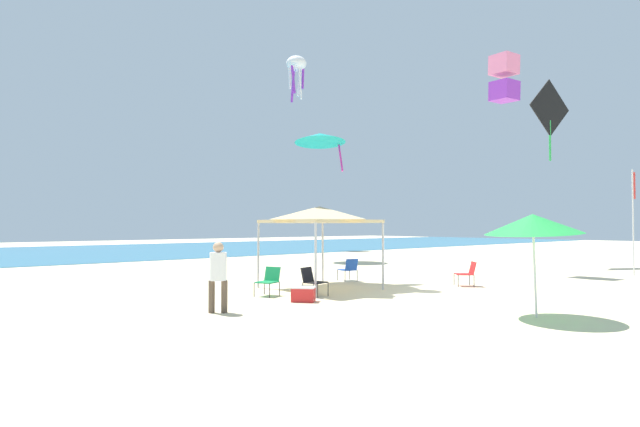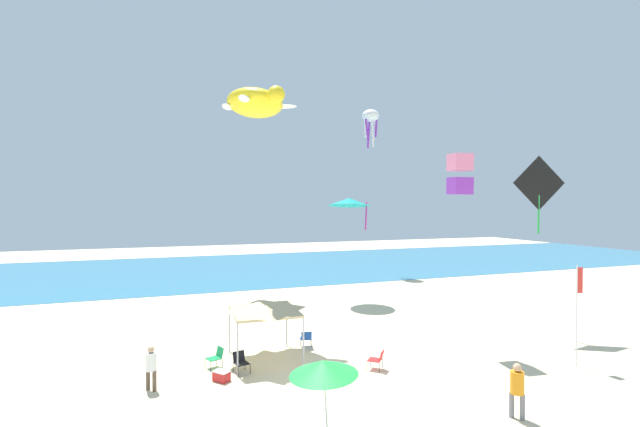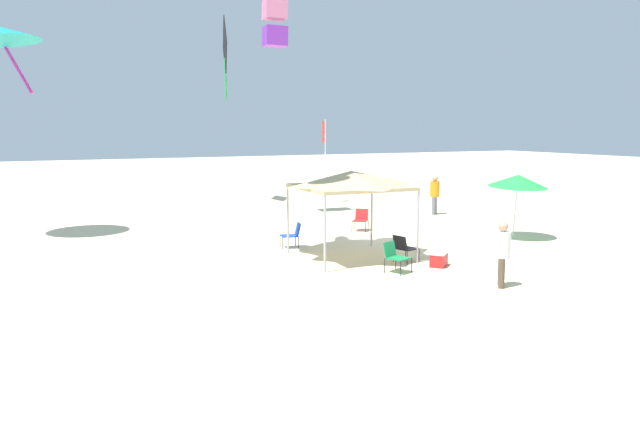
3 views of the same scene
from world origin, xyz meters
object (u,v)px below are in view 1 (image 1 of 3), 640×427
Objects in this scene: canopy_tent at (320,215)px; kite_diamond_black at (550,111)px; beach_umbrella at (533,224)px; banner_flag at (633,212)px; kite_box_pink at (504,78)px; folding_chair_right_of_tent at (349,268)px; kite_delta_teal at (320,138)px; person_beachcomber at (218,271)px; folding_chair_facing_ocean at (269,279)px; kite_octopus_white at (296,66)px; folding_chair_left_of_tent at (312,280)px; cooler_box at (303,294)px; folding_chair_near_cooler at (467,272)px.

canopy_tent is 15.80m from kite_diamond_black.
canopy_tent is at bearing 92.59° from beach_umbrella.
kite_box_pink is at bearing 127.97° from banner_flag.
kite_delta_teal reaches higher than folding_chair_right_of_tent.
banner_flag is 7.33m from kite_diamond_black.
beach_umbrella reaches higher than person_beachcomber.
folding_chair_facing_ocean is (-2.42, 6.60, -1.58)m from beach_umbrella.
kite_octopus_white is at bearing -92.46° from kite_delta_teal.
person_beachcomber is at bearing 9.17° from kite_box_pink.
kite_box_pink reaches higher than folding_chair_right_of_tent.
kite_box_pink reaches higher than banner_flag.
folding_chair_left_of_tent is 0.20× the size of kite_diamond_black.
canopy_tent is 2.51m from folding_chair_left_of_tent.
folding_chair_left_of_tent is (-1.54, 5.72, -1.58)m from beach_umbrella.
person_beachcomber is (-2.54, -0.00, 0.76)m from cooler_box.
cooler_box is at bearing 44.06° from folding_chair_right_of_tent.
person_beachcomber is (-4.60, -1.74, -1.40)m from canopy_tent.
cooler_box is 32.80m from kite_octopus_white.
cooler_box is at bearing 38.53° from person_beachcomber.
folding_chair_facing_ocean is at bearing 161.04° from banner_flag.
kite_octopus_white reaches higher than kite_delta_teal.
kite_box_pink is (11.41, -1.08, 7.86)m from folding_chair_facing_ocean.
folding_chair_near_cooler is at bearing 23.28° from kite_diamond_black.
kite_diamond_black reaches higher than banner_flag.
folding_chair_facing_ocean is at bearing -173.93° from canopy_tent.
person_beachcomber reaches higher than cooler_box.
canopy_tent is 29.47m from kite_octopus_white.
kite_diamond_black is 1.03× the size of kite_delta_teal.
banner_flag is at bearing 160.79° from folding_chair_right_of_tent.
kite_delta_teal reaches higher than folding_chair_left_of_tent.
canopy_tent is at bearing 9.91° from kite_diamond_black.
kite_delta_teal is (10.15, 11.11, 6.87)m from cooler_box.
beach_umbrella is 2.86× the size of folding_chair_left_of_tent.
banner_flag is (13.55, -4.08, 2.10)m from folding_chair_left_of_tent.
banner_flag is 2.62× the size of person_beachcomber.
beach_umbrella is 0.60× the size of kite_octopus_white.
canopy_tent is 13.37m from banner_flag.
folding_chair_left_of_tent is (0.88, -0.88, 0.00)m from folding_chair_facing_ocean.
folding_chair_near_cooler is 13.09m from kite_diamond_black.
kite_delta_teal is (-6.71, 10.13, -0.80)m from kite_diamond_black.
folding_chair_left_of_tent is 1.11× the size of cooler_box.
kite_box_pink is (-3.02, 3.88, 5.76)m from banner_flag.
person_beachcomber reaches higher than folding_chair_left_of_tent.
banner_flag is 2.17× the size of kite_box_pink.
folding_chair_near_cooler is 0.50× the size of person_beachcomber.
kite_delta_teal is (8.09, 9.37, 4.71)m from canopy_tent.
banner_flag is 29.63m from kite_octopus_white.
folding_chair_right_of_tent is at bearing 76.13° from beach_umbrella.
banner_flag is (10.09, -6.12, 2.10)m from folding_chair_right_of_tent.
kite_delta_teal is at bearing 49.20° from canopy_tent.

